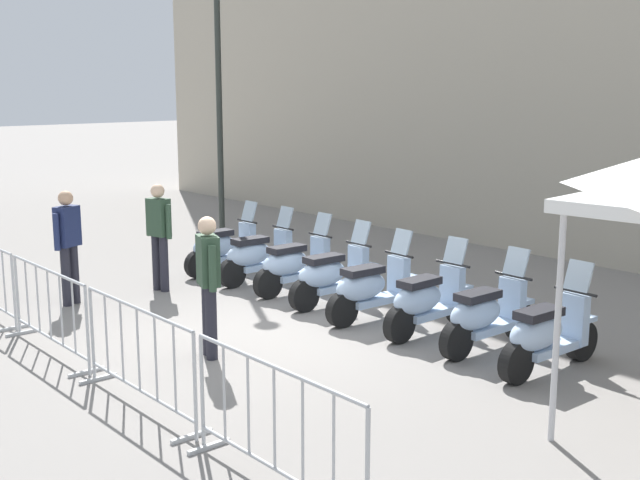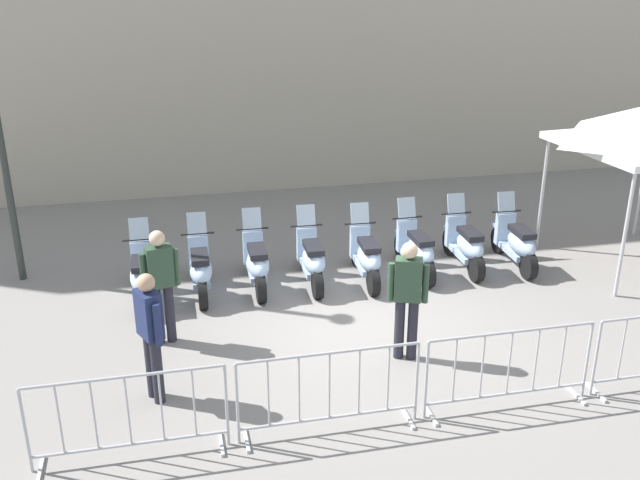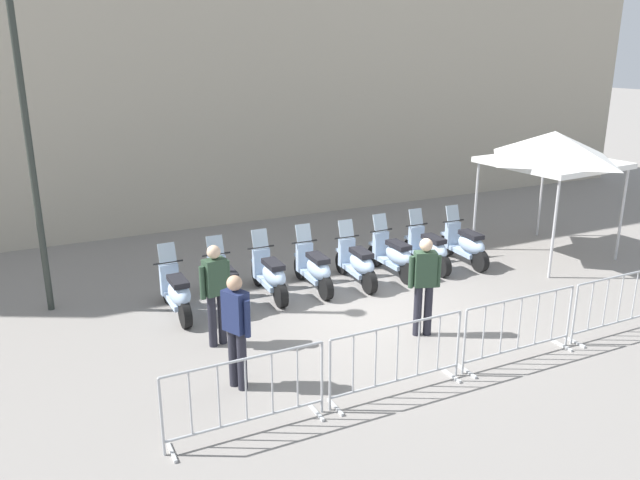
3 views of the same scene
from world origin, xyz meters
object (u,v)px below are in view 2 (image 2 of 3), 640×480
at_px(officer_near_row_end, 161,281).
at_px(motorcycle_5, 416,250).
at_px(motorcycle_1, 200,269).
at_px(barrier_segment_0, 129,418).
at_px(officer_mid_plaza, 408,294).
at_px(barrier_segment_2, 509,370).
at_px(motorcycle_6, 465,245).
at_px(motorcycle_2, 257,263).
at_px(officer_by_barriers, 150,330).
at_px(barrier_segment_1, 329,393).
at_px(motorcycle_7, 516,243).
at_px(motorcycle_3, 312,259).
at_px(motorcycle_0, 142,276).
at_px(motorcycle_4, 366,257).

bearing_deg(officer_near_row_end, motorcycle_5, 13.86).
bearing_deg(motorcycle_1, barrier_segment_0, -109.30).
bearing_deg(officer_mid_plaza, barrier_segment_2, -64.05).
xyz_separation_m(motorcycle_5, motorcycle_6, (0.93, -0.05, 0.00)).
relative_size(motorcycle_2, officer_by_barriers, 1.00).
bearing_deg(motorcycle_2, barrier_segment_1, -91.13).
bearing_deg(barrier_segment_1, barrier_segment_0, 174.99).
distance_m(motorcycle_7, officer_by_barriers, 7.02).
height_order(motorcycle_6, barrier_segment_0, motorcycle_6).
relative_size(motorcycle_2, barrier_segment_0, 0.80).
height_order(motorcycle_3, motorcycle_5, same).
xyz_separation_m(motorcycle_5, officer_mid_plaza, (-1.35, -2.57, 0.53)).
distance_m(motorcycle_7, barrier_segment_1, 5.95).
bearing_deg(motorcycle_1, officer_near_row_end, -117.43).
bearing_deg(barrier_segment_1, officer_near_row_end, 120.45).
distance_m(barrier_segment_2, officer_by_barriers, 4.41).
height_order(motorcycle_3, barrier_segment_0, motorcycle_3).
xyz_separation_m(motorcycle_0, barrier_segment_1, (1.79, -4.19, 0.07)).
distance_m(motorcycle_0, motorcycle_5, 4.68).
xyz_separation_m(motorcycle_0, motorcycle_2, (1.87, -0.07, 0.00)).
xyz_separation_m(motorcycle_5, motorcycle_7, (1.85, -0.24, 0.00)).
xyz_separation_m(barrier_segment_0, barrier_segment_1, (2.25, -0.20, 0.00)).
relative_size(motorcycle_0, officer_mid_plaza, 1.00).
height_order(motorcycle_5, barrier_segment_0, motorcycle_5).
bearing_deg(motorcycle_6, motorcycle_4, 178.99).
height_order(motorcycle_0, officer_near_row_end, officer_near_row_end).
bearing_deg(motorcycle_4, motorcycle_2, 170.64).
bearing_deg(motorcycle_4, motorcycle_0, 174.28).
distance_m(motorcycle_0, officer_mid_plaza, 4.46).
xyz_separation_m(officer_near_row_end, officer_mid_plaza, (3.14, -1.46, 0.00)).
xyz_separation_m(barrier_segment_0, barrier_segment_2, (4.49, -0.39, 0.00)).
bearing_deg(officer_near_row_end, motorcycle_3, 25.86).
height_order(motorcycle_7, officer_near_row_end, officer_near_row_end).
xyz_separation_m(motorcycle_6, officer_mid_plaza, (-2.28, -2.52, 0.53)).
bearing_deg(motorcycle_1, officer_mid_plaza, -50.59).
bearing_deg(motorcycle_5, motorcycle_2, 174.17).
bearing_deg(officer_mid_plaza, motorcycle_4, 81.12).
relative_size(motorcycle_0, motorcycle_4, 1.00).
relative_size(motorcycle_6, barrier_segment_0, 0.80).
bearing_deg(motorcycle_3, motorcycle_4, -11.01).
height_order(motorcycle_0, barrier_segment_1, motorcycle_0).
height_order(motorcycle_1, motorcycle_4, same).
xyz_separation_m(motorcycle_1, motorcycle_4, (2.79, -0.36, 0.00)).
height_order(barrier_segment_0, officer_near_row_end, officer_near_row_end).
bearing_deg(barrier_segment_1, motorcycle_1, 101.57).
distance_m(motorcycle_4, barrier_segment_0, 5.53).
bearing_deg(motorcycle_2, motorcycle_3, -7.70).
height_order(motorcycle_5, motorcycle_7, same).
bearing_deg(motorcycle_3, officer_by_barriers, -136.92).
relative_size(motorcycle_3, motorcycle_6, 1.00).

